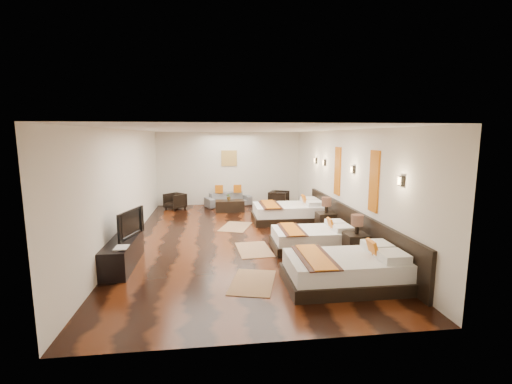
{
  "coord_description": "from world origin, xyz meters",
  "views": [
    {
      "loc": [
        -0.64,
        -8.9,
        2.64
      ],
      "look_at": [
        0.55,
        0.73,
        1.1
      ],
      "focal_mm": 24.77,
      "sensor_mm": 36.0,
      "label": 1
    }
  ],
  "objects": [
    {
      "name": "tv_console",
      "position": [
        -2.5,
        -1.67,
        0.28
      ],
      "size": [
        0.5,
        1.8,
        0.55
      ],
      "primitive_type": "cube",
      "color": "black",
      "rests_on": "floor"
    },
    {
      "name": "sconce_far",
      "position": [
        2.7,
        1.4,
        1.85
      ],
      "size": [
        0.07,
        0.12,
        0.18
      ],
      "color": "black",
      "rests_on": "right_wall"
    },
    {
      "name": "jute_mat_far",
      "position": [
        -0.0,
        1.17,
        0.01
      ],
      "size": [
        1.1,
        1.38,
        0.01
      ],
      "primitive_type": "cube",
      "rotation": [
        0.0,
        0.0,
        -0.33
      ],
      "color": "#98724D",
      "rests_on": "floor"
    },
    {
      "name": "book",
      "position": [
        -2.5,
        -2.26,
        0.57
      ],
      "size": [
        0.25,
        0.33,
        0.03
      ],
      "primitive_type": "imported",
      "rotation": [
        0.0,
        0.0,
        0.0
      ],
      "color": "black",
      "rests_on": "tv_console"
    },
    {
      "name": "armchair_right",
      "position": [
        1.81,
        3.87,
        0.31
      ],
      "size": [
        0.9,
        0.89,
        0.62
      ],
      "primitive_type": "imported",
      "rotation": [
        0.0,
        0.0,
        1.12
      ],
      "color": "black",
      "rests_on": "floor"
    },
    {
      "name": "headboard_panel",
      "position": [
        2.71,
        -0.8,
        0.45
      ],
      "size": [
        0.08,
        6.6,
        0.9
      ],
      "primitive_type": "cube",
      "color": "black",
      "rests_on": "floor"
    },
    {
      "name": "bed_near",
      "position": [
        1.7,
        -3.14,
        0.28
      ],
      "size": [
        2.13,
        1.34,
        0.81
      ],
      "color": "black",
      "rests_on": "floor"
    },
    {
      "name": "floor",
      "position": [
        0.0,
        0.0,
        0.0
      ],
      "size": [
        5.5,
        9.5,
        0.01
      ],
      "primitive_type": "cube",
      "color": "black",
      "rests_on": "ground"
    },
    {
      "name": "jute_mat_mid",
      "position": [
        0.29,
        -0.99,
        0.01
      ],
      "size": [
        0.83,
        1.25,
        0.01
      ],
      "primitive_type": "cube",
      "rotation": [
        0.0,
        0.0,
        0.07
      ],
      "color": "#98724D",
      "rests_on": "floor"
    },
    {
      "name": "nightstand_a",
      "position": [
        2.44,
        -1.79,
        0.34
      ],
      "size": [
        0.49,
        0.49,
        0.96
      ],
      "color": "black",
      "rests_on": "floor"
    },
    {
      "name": "right_wall",
      "position": [
        2.75,
        0.0,
        1.4
      ],
      "size": [
        0.01,
        9.5,
        2.8
      ],
      "primitive_type": "cube",
      "color": "silver",
      "rests_on": "floor"
    },
    {
      "name": "bed_mid",
      "position": [
        1.69,
        -1.04,
        0.25
      ],
      "size": [
        1.89,
        1.19,
        0.72
      ],
      "color": "black",
      "rests_on": "floor"
    },
    {
      "name": "orange_panel_b",
      "position": [
        2.73,
        0.3,
        1.7
      ],
      "size": [
        0.04,
        0.4,
        1.3
      ],
      "primitive_type": "cube",
      "color": "#D86014",
      "rests_on": "right_wall"
    },
    {
      "name": "sconce_mid",
      "position": [
        2.7,
        -0.8,
        1.85
      ],
      "size": [
        0.07,
        0.12,
        0.18
      ],
      "color": "black",
      "rests_on": "right_wall"
    },
    {
      "name": "figurine",
      "position": [
        -2.5,
        -0.93,
        0.71
      ],
      "size": [
        0.34,
        0.34,
        0.32
      ],
      "primitive_type": "imported",
      "rotation": [
        0.0,
        0.0,
        -0.12
      ],
      "color": "brown",
      "rests_on": "tv_console"
    },
    {
      "name": "sconce_near",
      "position": [
        2.7,
        -3.0,
        1.85
      ],
      "size": [
        0.07,
        0.12,
        0.18
      ],
      "color": "black",
      "rests_on": "right_wall"
    },
    {
      "name": "sofa",
      "position": [
        -0.06,
        4.39,
        0.25
      ],
      "size": [
        1.85,
        1.23,
        0.5
      ],
      "primitive_type": "imported",
      "rotation": [
        0.0,
        0.0,
        0.35
      ],
      "color": "slate",
      "rests_on": "floor"
    },
    {
      "name": "gold_artwork",
      "position": [
        0.0,
        4.73,
        1.8
      ],
      "size": [
        0.6,
        0.04,
        0.6
      ],
      "primitive_type": "cube",
      "color": "#AD873F",
      "rests_on": "back_wall"
    },
    {
      "name": "orange_panel_a",
      "position": [
        2.73,
        -1.9,
        1.7
      ],
      "size": [
        0.04,
        0.4,
        1.3
      ],
      "primitive_type": "cube",
      "color": "#D86014",
      "rests_on": "right_wall"
    },
    {
      "name": "jute_mat_near",
      "position": [
        0.04,
        -2.84,
        0.01
      ],
      "size": [
        1.03,
        1.35,
        0.01
      ],
      "primitive_type": "cube",
      "rotation": [
        0.0,
        0.0,
        -0.26
      ],
      "color": "#98724D",
      "rests_on": "floor"
    },
    {
      "name": "table_plant",
      "position": [
        -0.08,
        3.42,
        0.53
      ],
      "size": [
        0.24,
        0.22,
        0.25
      ],
      "primitive_type": "imported",
      "rotation": [
        0.0,
        0.0,
        0.08
      ],
      "color": "#295B1E",
      "rests_on": "coffee_table"
    },
    {
      "name": "sconce_lounge",
      "position": [
        2.7,
        2.3,
        1.85
      ],
      "size": [
        0.07,
        0.12,
        0.18
      ],
      "color": "black",
      "rests_on": "right_wall"
    },
    {
      "name": "bed_far",
      "position": [
        1.7,
        1.65,
        0.29
      ],
      "size": [
        2.18,
        1.37,
        0.83
      ],
      "color": "black",
      "rests_on": "floor"
    },
    {
      "name": "back_wall",
      "position": [
        0.0,
        4.75,
        1.4
      ],
      "size": [
        5.5,
        0.01,
        2.8
      ],
      "primitive_type": "cube",
      "color": "silver",
      "rests_on": "floor"
    },
    {
      "name": "tv",
      "position": [
        -2.45,
        -1.44,
        0.84
      ],
      "size": [
        0.41,
        1.0,
        0.58
      ],
      "primitive_type": "imported",
      "rotation": [
        0.0,
        0.0,
        1.29
      ],
      "color": "black",
      "rests_on": "tv_console"
    },
    {
      "name": "nightstand_b",
      "position": [
        2.44,
        0.3,
        0.35
      ],
      "size": [
        0.5,
        0.5,
        0.98
      ],
      "color": "black",
      "rests_on": "floor"
    },
    {
      "name": "ceiling",
      "position": [
        0.0,
        0.0,
        2.8
      ],
      "size": [
        5.5,
        9.5,
        0.01
      ],
      "primitive_type": "cube",
      "color": "white",
      "rests_on": "floor"
    },
    {
      "name": "left_wall",
      "position": [
        -2.75,
        0.0,
        1.4
      ],
      "size": [
        0.01,
        9.5,
        2.8
      ],
      "primitive_type": "cube",
      "color": "silver",
      "rests_on": "floor"
    },
    {
      "name": "coffee_table",
      "position": [
        -0.06,
        3.34,
        0.2
      ],
      "size": [
        1.01,
        0.51,
        0.4
      ],
      "primitive_type": "cube",
      "rotation": [
        0.0,
        0.0,
        0.01
      ],
      "color": "black",
      "rests_on": "floor"
    },
    {
      "name": "armchair_left",
      "position": [
        -2.03,
        4.02,
        0.29
      ],
      "size": [
        0.89,
        0.89,
        0.58
      ],
      "primitive_type": "imported",
      "rotation": [
        0.0,
        0.0,
        -0.8
      ],
      "color": "black",
      "rests_on": "floor"
    }
  ]
}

